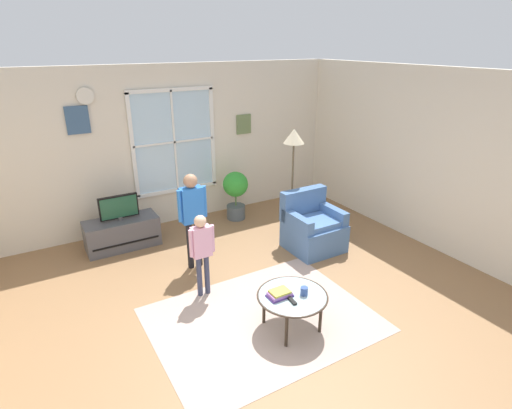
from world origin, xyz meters
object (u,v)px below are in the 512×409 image
Objects in this scene: potted_plant_by_window at (236,191)px; tv_stand at (122,233)px; armchair at (312,228)px; person_pink_shirt at (202,246)px; coffee_table at (292,297)px; book_stack at (280,294)px; remote_near_books at (292,301)px; person_blue_shirt at (192,210)px; television at (119,207)px; floor_lamp at (294,147)px; cup at (304,291)px.

tv_stand is at bearing -177.51° from potted_plant_by_window.
person_pink_shirt is at bearing -170.85° from armchair.
tv_stand is 3.09m from coffee_table.
coffee_table is 2.91× the size of book_stack.
remote_near_books is 1.94m from person_blue_shirt.
television is at bearing 109.34° from book_stack.
television is 0.65× the size of armchair.
remote_near_books is 2.75m from floor_lamp.
television is 3.15m from remote_near_books.
television is 2.00m from potted_plant_by_window.
person_blue_shirt is (0.72, -1.10, 0.62)m from tv_stand.
television is 2.77m from floor_lamp.
book_stack is (0.99, -2.82, -0.20)m from television.
cup is 0.65× the size of remote_near_books.
person_pink_shirt reaches higher than tv_stand.
person_blue_shirt is at bearing -172.46° from floor_lamp.
armchair is 6.21× the size of remote_near_books.
tv_stand is 2.02m from potted_plant_by_window.
floor_lamp is (0.52, -0.95, 0.92)m from potted_plant_by_window.
floor_lamp is at bearing 25.29° from person_pink_shirt.
potted_plant_by_window is at bearing 75.74° from cup.
tv_stand is 3.00m from book_stack.
potted_plant_by_window is (-0.47, 1.57, 0.19)m from armchair.
floor_lamp is at bearing -18.94° from television.
coffee_table is at bearing -134.21° from armchair.
tv_stand is at bearing 107.04° from person_pink_shirt.
remote_near_books is (-1.42, -1.48, 0.10)m from armchair.
cup is at bearing -121.93° from floor_lamp.
floor_lamp reaches higher than television.
coffee_table is 1.87m from person_blue_shirt.
person_blue_shirt reaches higher than tv_stand.
television is at bearing -90.00° from tv_stand.
coffee_table is 0.15m from book_stack.
coffee_table is 0.72× the size of person_pink_shirt.
person_blue_shirt is at bearing 98.79° from book_stack.
television is 4.06× the size of remote_near_books.
person_blue_shirt reaches higher than potted_plant_by_window.
television reaches higher than remote_near_books.
book_stack is 1.88× the size of remote_near_books.
person_pink_shirt is (-0.68, 1.13, 0.21)m from cup.
floor_lamp is at bearing 55.16° from coffee_table.
tv_stand is 1.89× the size of television.
person_pink_shirt is (-0.44, 1.03, 0.22)m from book_stack.
person_pink_shirt reaches higher than coffee_table.
tv_stand is 0.79× the size of person_blue_shirt.
cup is at bearing -104.26° from potted_plant_by_window.
armchair is 1.65m from potted_plant_by_window.
tv_stand is 7.65× the size of remote_near_books.
cup is 2.61m from floor_lamp.
person_blue_shirt reaches higher than cup.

